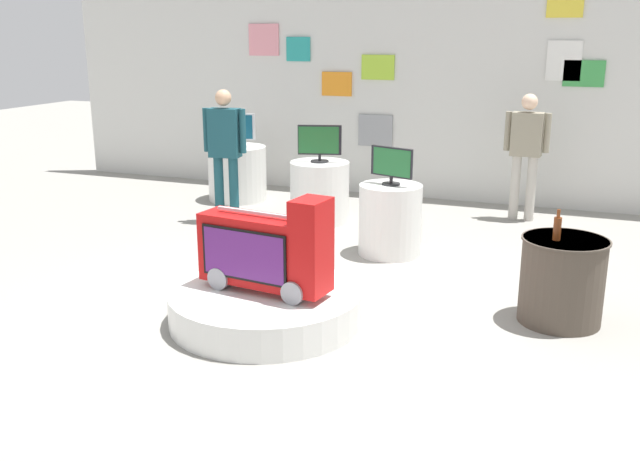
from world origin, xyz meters
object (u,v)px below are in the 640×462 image
object	(u,v)px
novelty_firetruck_tv	(267,252)
display_pedestal_right_rear	(237,173)
side_table_round	(562,280)
bottle_on_side_table	(557,228)
main_display_pedestal	(266,306)
tv_on_center_rear	(319,142)
tv_on_left_rear	(392,164)
shopper_browsing_near_truck	(526,147)
tv_on_right_rear	(236,128)
display_pedestal_left_rear	(390,220)
display_pedestal_center_rear	(320,192)
shopper_browsing_rear	(225,146)

from	to	relation	value
novelty_firetruck_tv	display_pedestal_right_rear	xyz separation A→B (m)	(-2.30, 3.96, -0.23)
side_table_round	bottle_on_side_table	xyz separation A→B (m)	(-0.07, -0.07, 0.46)
main_display_pedestal	tv_on_center_rear	size ratio (longest dim) A/B	3.01
tv_on_left_rear	main_display_pedestal	bearing A→B (deg)	-102.13
side_table_round	bottle_on_side_table	world-z (taller)	bottle_on_side_table
tv_on_left_rear	shopper_browsing_near_truck	world-z (taller)	shopper_browsing_near_truck
tv_on_left_rear	display_pedestal_right_rear	world-z (taller)	tv_on_left_rear
novelty_firetruck_tv	shopper_browsing_near_truck	distance (m)	4.55
tv_on_center_rear	bottle_on_side_table	world-z (taller)	tv_on_center_rear
side_table_round	novelty_firetruck_tv	bearing A→B (deg)	-158.80
tv_on_right_rear	display_pedestal_left_rear	bearing A→B (deg)	-32.40
display_pedestal_center_rear	display_pedestal_right_rear	world-z (taller)	same
display_pedestal_center_rear	display_pedestal_right_rear	bearing A→B (deg)	154.63
tv_on_left_rear	bottle_on_side_table	bearing A→B (deg)	-38.17
tv_on_right_rear	shopper_browsing_rear	bearing A→B (deg)	-68.71
main_display_pedestal	side_table_round	size ratio (longest dim) A/B	2.22
display_pedestal_left_rear	display_pedestal_right_rear	size ratio (longest dim) A/B	0.93
tv_on_center_rear	side_table_round	distance (m)	3.88
display_pedestal_left_rear	tv_on_center_rear	world-z (taller)	tv_on_center_rear
novelty_firetruck_tv	tv_on_left_rear	xyz separation A→B (m)	(0.45, 2.20, 0.38)
display_pedestal_center_rear	shopper_browsing_near_truck	size ratio (longest dim) A/B	0.48
tv_on_center_rear	shopper_browsing_rear	bearing A→B (deg)	-156.91
display_pedestal_right_rear	tv_on_right_rear	world-z (taller)	tv_on_right_rear
tv_on_center_rear	side_table_round	world-z (taller)	tv_on_center_rear
tv_on_center_rear	shopper_browsing_near_truck	distance (m)	2.62
novelty_firetruck_tv	tv_on_left_rear	distance (m)	2.28
tv_on_center_rear	display_pedestal_right_rear	world-z (taller)	tv_on_center_rear
tv_on_left_rear	shopper_browsing_near_truck	bearing A→B (deg)	59.23
tv_on_right_rear	side_table_round	distance (m)	5.56
shopper_browsing_near_truck	tv_on_right_rear	bearing A→B (deg)	-176.01
bottle_on_side_table	shopper_browsing_rear	distance (m)	4.49
shopper_browsing_rear	bottle_on_side_table	bearing A→B (deg)	-25.59
display_pedestal_center_rear	side_table_round	size ratio (longest dim) A/B	1.07
display_pedestal_left_rear	shopper_browsing_rear	world-z (taller)	shopper_browsing_rear
display_pedestal_right_rear	novelty_firetruck_tv	bearing A→B (deg)	-59.78
display_pedestal_center_rear	tv_on_center_rear	size ratio (longest dim) A/B	1.44
display_pedestal_center_rear	display_pedestal_right_rear	size ratio (longest dim) A/B	0.93
main_display_pedestal	shopper_browsing_near_truck	xyz separation A→B (m)	(1.68, 4.22, 0.81)
tv_on_center_rear	bottle_on_side_table	size ratio (longest dim) A/B	2.10
shopper_browsing_near_truck	display_pedestal_right_rear	bearing A→B (deg)	-176.07
main_display_pedestal	bottle_on_side_table	distance (m)	2.47
display_pedestal_center_rear	tv_on_right_rear	distance (m)	1.83
tv_on_left_rear	tv_on_center_rear	size ratio (longest dim) A/B	0.92
main_display_pedestal	shopper_browsing_near_truck	bearing A→B (deg)	68.31
display_pedestal_left_rear	display_pedestal_center_rear	size ratio (longest dim) A/B	1.00
novelty_firetruck_tv	display_pedestal_center_rear	size ratio (longest dim) A/B	1.49
tv_on_center_rear	shopper_browsing_rear	size ratio (longest dim) A/B	0.32
novelty_firetruck_tv	side_table_round	bearing A→B (deg)	21.20
side_table_round	tv_on_left_rear	bearing A→B (deg)	144.31
tv_on_left_rear	side_table_round	bearing A→B (deg)	-35.69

